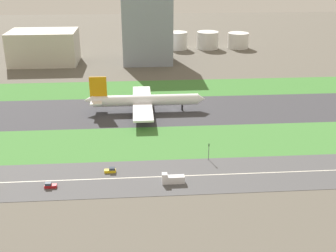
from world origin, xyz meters
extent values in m
plane|color=#5B564C|center=(0.00, 0.00, 0.00)|extent=(800.00, 800.00, 0.00)
cube|color=#38383D|center=(0.00, 0.00, 0.05)|extent=(280.00, 46.00, 0.10)
cube|color=#3D7A33|center=(0.00, 41.00, 0.05)|extent=(280.00, 36.00, 0.10)
cube|color=#427F38|center=(0.00, -41.00, 0.05)|extent=(280.00, 36.00, 0.10)
cube|color=#4C4C4F|center=(0.00, -73.00, 0.05)|extent=(280.00, 28.00, 0.10)
cube|color=silver|center=(0.00, -73.00, 0.11)|extent=(266.00, 0.50, 0.01)
cylinder|color=white|center=(-15.13, 0.00, 6.30)|extent=(56.00, 6.00, 6.00)
cone|color=white|center=(14.87, 0.00, 6.30)|extent=(4.00, 5.70, 5.70)
cone|color=white|center=(-45.63, 0.00, 7.10)|extent=(5.00, 5.40, 5.40)
cube|color=orange|center=(-40.13, 0.00, 14.30)|extent=(9.00, 0.80, 11.00)
cube|color=white|center=(-41.13, 0.00, 7.30)|extent=(6.00, 16.00, 0.60)
cube|color=white|center=(-17.13, 15.00, 5.10)|extent=(10.00, 26.00, 1.00)
cylinder|color=gray|center=(-16.13, 9.00, 2.90)|extent=(5.00, 3.20, 3.20)
cube|color=white|center=(-17.13, -15.00, 5.10)|extent=(10.00, 26.00, 1.00)
cylinder|color=gray|center=(-16.13, -9.00, 2.90)|extent=(5.00, 3.20, 3.20)
cylinder|color=black|center=(4.47, 0.00, 1.70)|extent=(1.00, 1.00, 3.20)
cylinder|color=black|center=(-19.13, 3.50, 1.70)|extent=(1.00, 1.00, 3.20)
cylinder|color=black|center=(-19.13, -3.50, 1.70)|extent=(1.00, 1.00, 3.20)
cube|color=#B2191E|center=(-52.19, -78.00, 0.65)|extent=(4.40, 1.80, 1.10)
cube|color=#333D4C|center=(-52.99, -78.00, 1.65)|extent=(2.20, 1.66, 0.90)
cube|color=silver|center=(-7.27, -78.00, 1.50)|extent=(8.40, 2.50, 2.80)
cube|color=silver|center=(-10.47, -78.00, 3.50)|extent=(2.00, 2.30, 1.20)
cube|color=yellow|center=(-31.15, -68.00, 0.65)|extent=(4.40, 1.80, 1.10)
cube|color=#333D4C|center=(-30.35, -68.00, 1.65)|extent=(2.20, 1.66, 0.90)
cylinder|color=#4C4C51|center=(8.98, -60.00, 3.10)|extent=(0.24, 0.24, 6.00)
cube|color=black|center=(8.98, -60.00, 6.70)|extent=(0.36, 0.36, 1.20)
sphere|color=#19D826|center=(8.98, -60.20, 7.00)|extent=(0.24, 0.24, 0.24)
cube|color=beige|center=(-90.00, 114.00, 12.53)|extent=(50.39, 34.33, 25.06)
cube|color=gray|center=(-10.76, 114.00, 27.65)|extent=(37.54, 36.43, 55.30)
cylinder|color=silver|center=(17.34, 159.00, 7.50)|extent=(17.20, 17.20, 15.01)
cylinder|color=silver|center=(44.24, 159.00, 7.48)|extent=(19.12, 19.12, 14.95)
cylinder|color=silver|center=(72.01, 159.00, 6.79)|extent=(18.64, 18.64, 13.57)
camera|label=1|loc=(-19.66, -215.20, 79.40)|focal=45.21mm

